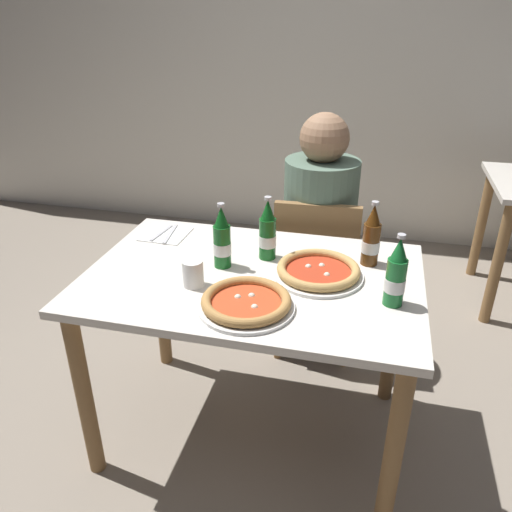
{
  "coord_description": "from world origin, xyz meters",
  "views": [
    {
      "loc": [
        0.39,
        -1.54,
        1.62
      ],
      "look_at": [
        0.0,
        0.05,
        0.8
      ],
      "focal_mm": 35.29,
      "sensor_mm": 36.0,
      "label": 1
    }
  ],
  "objects_px": {
    "pizza_margherita_near": "(246,302)",
    "paper_cup": "(193,273)",
    "beer_bottle_left": "(371,238)",
    "beer_bottle_extra": "(222,240)",
    "beer_bottle_center": "(396,276)",
    "beer_bottle_right": "(268,233)",
    "dining_table_main": "(253,301)",
    "napkin_with_cutlery": "(166,234)",
    "chair_behind_table": "(316,268)",
    "pizza_marinara_far": "(318,271)",
    "diner_seated": "(318,245)"
  },
  "relations": [
    {
      "from": "pizza_marinara_far",
      "to": "beer_bottle_extra",
      "type": "height_order",
      "value": "beer_bottle_extra"
    },
    {
      "from": "napkin_with_cutlery",
      "to": "paper_cup",
      "type": "distance_m",
      "value": 0.46
    },
    {
      "from": "chair_behind_table",
      "to": "paper_cup",
      "type": "bearing_deg",
      "value": 62.6
    },
    {
      "from": "beer_bottle_center",
      "to": "paper_cup",
      "type": "relative_size",
      "value": 2.6
    },
    {
      "from": "chair_behind_table",
      "to": "dining_table_main",
      "type": "bearing_deg",
      "value": 72.69
    },
    {
      "from": "diner_seated",
      "to": "beer_bottle_extra",
      "type": "height_order",
      "value": "diner_seated"
    },
    {
      "from": "chair_behind_table",
      "to": "beer_bottle_left",
      "type": "height_order",
      "value": "beer_bottle_left"
    },
    {
      "from": "pizza_margherita_near",
      "to": "pizza_marinara_far",
      "type": "bearing_deg",
      "value": 53.66
    },
    {
      "from": "pizza_margherita_near",
      "to": "beer_bottle_left",
      "type": "xyz_separation_m",
      "value": [
        0.37,
        0.41,
        0.08
      ]
    },
    {
      "from": "diner_seated",
      "to": "napkin_with_cutlery",
      "type": "relative_size",
      "value": 6.35
    },
    {
      "from": "beer_bottle_center",
      "to": "napkin_with_cutlery",
      "type": "xyz_separation_m",
      "value": [
        -0.93,
        0.33,
        -0.1
      ]
    },
    {
      "from": "beer_bottle_right",
      "to": "beer_bottle_extra",
      "type": "distance_m",
      "value": 0.18
    },
    {
      "from": "chair_behind_table",
      "to": "napkin_with_cutlery",
      "type": "bearing_deg",
      "value": 28.22
    },
    {
      "from": "beer_bottle_center",
      "to": "paper_cup",
      "type": "distance_m",
      "value": 0.67
    },
    {
      "from": "pizza_marinara_far",
      "to": "beer_bottle_extra",
      "type": "xyz_separation_m",
      "value": [
        -0.35,
        -0.0,
        0.08
      ]
    },
    {
      "from": "diner_seated",
      "to": "chair_behind_table",
      "type": "bearing_deg",
      "value": -86.4
    },
    {
      "from": "diner_seated",
      "to": "paper_cup",
      "type": "xyz_separation_m",
      "value": [
        -0.34,
        -0.78,
        0.21
      ]
    },
    {
      "from": "dining_table_main",
      "to": "beer_bottle_left",
      "type": "distance_m",
      "value": 0.49
    },
    {
      "from": "pizza_margherita_near",
      "to": "pizza_marinara_far",
      "type": "height_order",
      "value": "same"
    },
    {
      "from": "beer_bottle_extra",
      "to": "beer_bottle_left",
      "type": "bearing_deg",
      "value": 15.8
    },
    {
      "from": "diner_seated",
      "to": "beer_bottle_right",
      "type": "xyz_separation_m",
      "value": [
        -0.14,
        -0.52,
        0.27
      ]
    },
    {
      "from": "pizza_margherita_near",
      "to": "paper_cup",
      "type": "height_order",
      "value": "paper_cup"
    },
    {
      "from": "chair_behind_table",
      "to": "pizza_marinara_far",
      "type": "height_order",
      "value": "chair_behind_table"
    },
    {
      "from": "pizza_marinara_far",
      "to": "napkin_with_cutlery",
      "type": "distance_m",
      "value": 0.7
    },
    {
      "from": "beer_bottle_center",
      "to": "napkin_with_cutlery",
      "type": "distance_m",
      "value": 0.99
    },
    {
      "from": "beer_bottle_center",
      "to": "dining_table_main",
      "type": "bearing_deg",
      "value": 170.43
    },
    {
      "from": "beer_bottle_center",
      "to": "beer_bottle_right",
      "type": "bearing_deg",
      "value": 154.11
    },
    {
      "from": "beer_bottle_right",
      "to": "chair_behind_table",
      "type": "bearing_deg",
      "value": 73.34
    },
    {
      "from": "beer_bottle_center",
      "to": "beer_bottle_extra",
      "type": "distance_m",
      "value": 0.63
    },
    {
      "from": "pizza_marinara_far",
      "to": "paper_cup",
      "type": "bearing_deg",
      "value": -157.69
    },
    {
      "from": "chair_behind_table",
      "to": "pizza_marinara_far",
      "type": "relative_size",
      "value": 2.63
    },
    {
      "from": "pizza_margherita_near",
      "to": "beer_bottle_right",
      "type": "bearing_deg",
      "value": 92.19
    },
    {
      "from": "diner_seated",
      "to": "pizza_margherita_near",
      "type": "height_order",
      "value": "diner_seated"
    },
    {
      "from": "diner_seated",
      "to": "beer_bottle_center",
      "type": "height_order",
      "value": "diner_seated"
    },
    {
      "from": "chair_behind_table",
      "to": "beer_bottle_extra",
      "type": "distance_m",
      "value": 0.74
    },
    {
      "from": "beer_bottle_right",
      "to": "beer_bottle_extra",
      "type": "xyz_separation_m",
      "value": [
        -0.15,
        -0.11,
        0.0
      ]
    },
    {
      "from": "chair_behind_table",
      "to": "napkin_with_cutlery",
      "type": "xyz_separation_m",
      "value": [
        -0.6,
        -0.36,
        0.27
      ]
    },
    {
      "from": "dining_table_main",
      "to": "paper_cup",
      "type": "distance_m",
      "value": 0.27
    },
    {
      "from": "beer_bottle_extra",
      "to": "chair_behind_table",
      "type": "bearing_deg",
      "value": 63.47
    },
    {
      "from": "beer_bottle_left",
      "to": "beer_bottle_extra",
      "type": "height_order",
      "value": "same"
    },
    {
      "from": "diner_seated",
      "to": "beer_bottle_left",
      "type": "relative_size",
      "value": 4.89
    },
    {
      "from": "pizza_margherita_near",
      "to": "napkin_with_cutlery",
      "type": "height_order",
      "value": "pizza_margherita_near"
    },
    {
      "from": "beer_bottle_right",
      "to": "dining_table_main",
      "type": "bearing_deg",
      "value": -98.33
    },
    {
      "from": "dining_table_main",
      "to": "pizza_margherita_near",
      "type": "relative_size",
      "value": 3.82
    },
    {
      "from": "beer_bottle_left",
      "to": "beer_bottle_extra",
      "type": "bearing_deg",
      "value": -164.2
    },
    {
      "from": "pizza_marinara_far",
      "to": "beer_bottle_left",
      "type": "height_order",
      "value": "beer_bottle_left"
    },
    {
      "from": "dining_table_main",
      "to": "napkin_with_cutlery",
      "type": "bearing_deg",
      "value": 150.44
    },
    {
      "from": "pizza_marinara_far",
      "to": "paper_cup",
      "type": "xyz_separation_m",
      "value": [
        -0.41,
        -0.17,
        0.03
      ]
    },
    {
      "from": "beer_bottle_left",
      "to": "pizza_margherita_near",
      "type": "bearing_deg",
      "value": -131.82
    },
    {
      "from": "chair_behind_table",
      "to": "paper_cup",
      "type": "xyz_separation_m",
      "value": [
        -0.34,
        -0.73,
        0.32
      ]
    }
  ]
}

